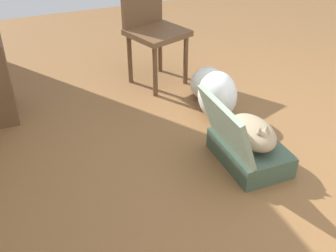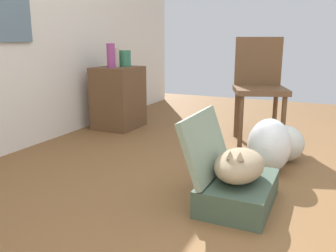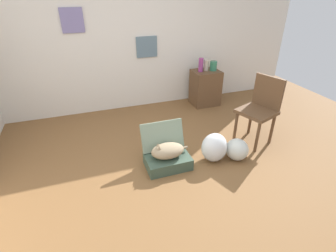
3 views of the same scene
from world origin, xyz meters
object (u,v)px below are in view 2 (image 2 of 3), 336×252
Objects in this scene: suitcase_base at (238,192)px; vase_tall at (111,56)px; plastic_bag_clear at (284,143)px; vase_round at (115,58)px; cat at (239,165)px; plastic_bag_white at (269,146)px; chair at (259,84)px; vase_short at (125,58)px; side_table at (119,98)px.

vase_tall reaches higher than suitcase_base.
plastic_bag_clear is 1.61× the size of vase_round.
cat is 0.65m from plastic_bag_white.
cat reaches higher than plastic_bag_clear.
vase_tall is 0.13m from vase_round.
chair is (1.49, 0.18, 0.47)m from suitcase_base.
suitcase_base is 0.17m from cat.
cat is 2.31m from vase_short.
cat is 2.18m from side_table.
plastic_bag_white is at bearing -109.03° from vase_tall.
plastic_bag_white is 1.61× the size of vase_tall.
vase_short is (0.86, 1.75, 0.56)m from plastic_bag_white.
plastic_bag_clear is 1.89m from side_table.
cat is (-0.00, 0.00, 0.17)m from suitcase_base.
plastic_bag_white is at bearing 167.00° from plastic_bag_clear.
plastic_bag_white is 0.41× the size of chair.
vase_tall is at bearing 53.53° from cat.
chair is at bearing -80.87° from vase_tall.
vase_tall reaches higher than plastic_bag_white.
plastic_bag_white is (0.64, -0.07, -0.05)m from cat.
side_table reaches higher than cat.
vase_round is at bearing 51.42° from suitcase_base.
vase_tall reaches higher than vase_round.
vase_tall is (0.29, 1.83, 0.65)m from plastic_bag_clear.
vase_tall is (-0.13, -0.00, 0.46)m from side_table.
plastic_bag_clear is at bearing -99.11° from vase_tall.
plastic_bag_white is 0.33m from plastic_bag_clear.
vase_round is (0.73, 1.79, 0.57)m from plastic_bag_white.
vase_short is 1.51m from chair.
vase_tall reaches higher than cat.
vase_short reaches higher than side_table.
suitcase_base is 0.58× the size of chair.
vase_tall is (1.25, 1.69, 0.55)m from cat.
vase_short reaches higher than suitcase_base.
cat is 1.26× the size of plastic_bag_white.
side_table is 0.68× the size of chair.
vase_short is (1.50, 1.67, 0.51)m from cat.
vase_round is (-0.13, 0.04, 0.01)m from vase_short.
vase_short is 0.14m from vase_round.
chair is at bearing -85.75° from vase_round.
side_table is (1.38, 1.69, 0.09)m from cat.
plastic_bag_clear is 0.47× the size of side_table.
plastic_bag_clear is at bearing -102.76° from vase_round.
vase_short is at bearing 73.18° from plastic_bag_clear.
plastic_bag_white is 2.32× the size of vase_short.
side_table is 2.68× the size of vase_tall.
plastic_bag_white is at bearing -6.28° from cat.
plastic_bag_clear is 1.80× the size of vase_short.
plastic_bag_clear is (0.95, -0.14, -0.10)m from cat.
plastic_bag_clear is at bearing -106.82° from vase_short.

